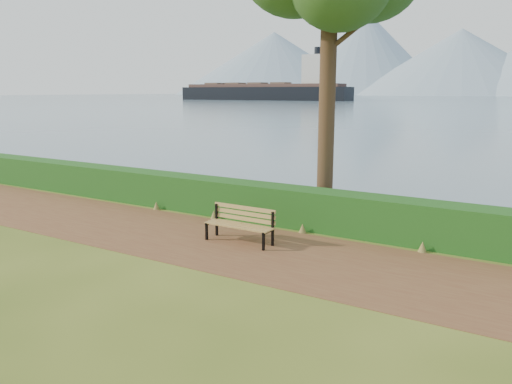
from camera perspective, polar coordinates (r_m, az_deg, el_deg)
The scene contains 5 objects.
ground at distance 11.60m, azimuth -6.33°, elevation -5.96°, with size 140.00×140.00×0.00m, color #415418.
path at distance 11.83m, azimuth -5.45°, elevation -5.57°, with size 40.00×3.40×0.01m, color brown.
hedge at distance 13.55m, azimuth 0.29°, elevation -1.14°, with size 32.00×0.85×1.00m, color #164213.
bench at distance 11.58m, azimuth -1.73°, elevation -3.45°, with size 1.67×0.50×0.84m.
cargo_ship at distance 184.53m, azimuth 1.48°, elevation 11.36°, with size 65.64×13.16×19.81m.
Camera 1 is at (6.76, -8.76, 3.47)m, focal length 35.00 mm.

